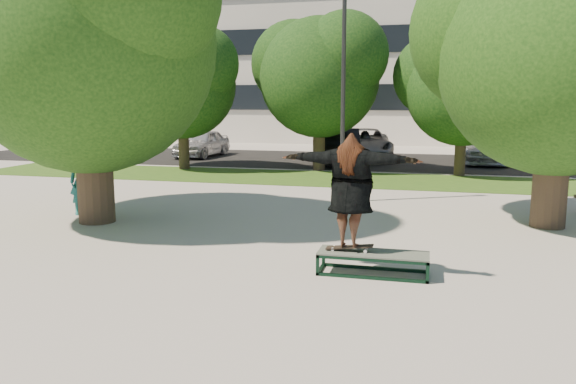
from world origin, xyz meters
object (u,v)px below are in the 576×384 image
(tree_left, at_px, (85,29))
(car_silver_a, at_px, (202,143))
(lamppost, at_px, (343,88))
(car_grey, at_px, (365,144))
(car_dark, at_px, (340,146))
(grind_box, at_px, (373,263))
(bystander, at_px, (82,181))
(tree_right, at_px, (556,42))
(car_silver_b, at_px, (483,147))

(tree_left, height_order, car_silver_a, tree_left)
(lamppost, relative_size, car_grey, 1.15)
(lamppost, distance_m, car_grey, 11.77)
(car_dark, bearing_deg, lamppost, -90.84)
(tree_left, relative_size, car_silver_a, 1.76)
(grind_box, relative_size, bystander, 1.07)
(tree_left, xyz_separation_m, car_dark, (3.79, 13.46, -3.64))
(tree_left, height_order, grind_box, tree_left)
(grind_box, height_order, bystander, bystander)
(tree_left, bearing_deg, car_grey, 73.09)
(tree_right, relative_size, grind_box, 3.62)
(car_grey, bearing_deg, tree_right, -75.45)
(tree_right, height_order, car_dark, tree_right)
(bystander, height_order, car_dark, bystander)
(lamppost, relative_size, bystander, 3.63)
(car_silver_a, distance_m, car_silver_b, 13.52)
(lamppost, height_order, car_silver_a, lamppost)
(car_silver_b, bearing_deg, car_grey, 178.70)
(grind_box, distance_m, car_silver_a, 20.19)
(car_grey, bearing_deg, car_dark, -122.51)
(bystander, relative_size, car_grey, 0.32)
(car_grey, bearing_deg, tree_left, -114.75)
(car_dark, bearing_deg, bystander, -119.27)
(lamppost, xyz_separation_m, bystander, (-6.04, -3.27, -2.31))
(tree_right, relative_size, car_silver_a, 1.61)
(lamppost, bearing_deg, car_silver_a, 128.73)
(car_silver_a, distance_m, car_grey, 8.16)
(tree_right, xyz_separation_m, car_silver_a, (-13.66, 12.82, -3.41))
(tree_right, bearing_deg, car_dark, 119.22)
(grind_box, bearing_deg, tree_left, 159.15)
(tree_left, bearing_deg, car_silver_b, 56.88)
(bystander, bearing_deg, car_silver_b, 10.46)
(grind_box, relative_size, car_grey, 0.34)
(tree_right, relative_size, bystander, 3.87)
(tree_right, distance_m, car_silver_b, 13.83)
(grind_box, distance_m, car_silver_b, 18.29)
(car_dark, bearing_deg, tree_left, -115.49)
(grind_box, height_order, car_silver_b, car_silver_b)
(car_silver_a, xyz_separation_m, car_grey, (8.14, 0.60, 0.05))
(lamppost, xyz_separation_m, car_silver_a, (-8.74, 10.90, -2.46))
(car_silver_a, bearing_deg, bystander, -75.79)
(lamppost, bearing_deg, tree_right, -21.28)
(tree_right, height_order, car_silver_b, tree_right)
(car_dark, height_order, car_grey, car_dark)
(car_silver_a, height_order, car_dark, car_dark)
(tree_left, height_order, car_dark, tree_left)
(car_dark, bearing_deg, tree_right, -70.54)
(car_silver_a, distance_m, car_dark, 7.37)
(tree_left, distance_m, bystander, 3.71)
(tree_left, bearing_deg, grind_box, -20.85)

